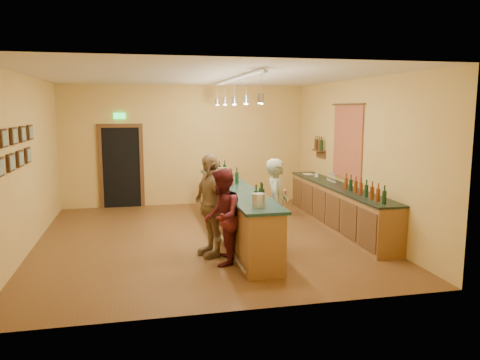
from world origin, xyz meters
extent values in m
plane|color=brown|center=(0.00, 0.00, 0.00)|extent=(7.00, 7.00, 0.00)
cube|color=silver|center=(0.00, 0.00, 3.20)|extent=(6.50, 7.00, 0.02)
cube|color=tan|center=(0.00, 3.50, 1.60)|extent=(6.50, 0.02, 3.20)
cube|color=tan|center=(0.00, -3.50, 1.60)|extent=(6.50, 0.02, 3.20)
cube|color=tan|center=(-3.25, 0.00, 1.60)|extent=(0.02, 7.00, 3.20)
cube|color=tan|center=(3.25, 0.00, 1.60)|extent=(0.02, 7.00, 3.20)
cube|color=black|center=(-1.70, 3.48, 1.05)|extent=(0.95, 0.06, 2.10)
cube|color=#502F18|center=(-2.22, 3.46, 1.05)|extent=(0.10, 0.08, 2.10)
cube|color=#502F18|center=(-1.18, 3.46, 1.05)|extent=(0.10, 0.08, 2.10)
cube|color=#502F18|center=(-1.70, 3.46, 2.15)|extent=(1.15, 0.08, 0.10)
cube|color=#19E54C|center=(-1.70, 3.45, 2.40)|extent=(0.30, 0.04, 0.15)
cube|color=maroon|center=(3.23, 0.40, 1.85)|extent=(0.03, 1.40, 1.60)
cube|color=#502F18|center=(3.16, 1.90, 1.55)|extent=(0.16, 0.55, 0.03)
cube|color=#502F18|center=(3.23, 1.90, 1.45)|extent=(0.03, 0.55, 0.18)
cube|color=brown|center=(2.97, 0.20, 0.45)|extent=(0.55, 4.50, 0.90)
cube|color=black|center=(2.97, 0.20, 0.92)|extent=(0.60, 4.55, 0.04)
cylinder|color=silver|center=(2.97, 1.50, 0.99)|extent=(0.09, 0.09, 0.09)
cube|color=silver|center=(2.94, 2.00, 0.95)|extent=(0.22, 0.30, 0.01)
cube|color=brown|center=(0.62, 0.00, 0.50)|extent=(0.60, 5.00, 1.00)
cube|color=#13302F|center=(0.62, 0.00, 1.02)|extent=(0.70, 5.10, 0.05)
cylinder|color=silver|center=(0.26, 0.00, 0.15)|extent=(0.05, 5.00, 0.05)
cylinder|color=silver|center=(0.57, -2.10, 1.16)|extent=(0.20, 0.20, 0.22)
cylinder|color=silver|center=(0.57, 1.20, 1.16)|extent=(0.20, 0.20, 0.22)
cube|color=silver|center=(0.62, 0.00, 3.14)|extent=(0.06, 4.60, 0.05)
cylinder|color=silver|center=(0.62, -2.00, 2.95)|extent=(0.01, 0.01, 0.35)
cylinder|color=#A5A5AD|center=(0.62, -2.00, 2.75)|extent=(0.11, 0.11, 0.14)
cylinder|color=#FFEABF|center=(0.62, -2.00, 2.67)|extent=(0.08, 0.08, 0.02)
cylinder|color=silver|center=(0.62, -1.00, 2.95)|extent=(0.01, 0.01, 0.35)
cylinder|color=#A5A5AD|center=(0.62, -1.00, 2.75)|extent=(0.11, 0.11, 0.14)
cylinder|color=#FFEABF|center=(0.62, -1.00, 2.67)|extent=(0.08, 0.08, 0.02)
cylinder|color=silver|center=(0.62, 0.00, 2.95)|extent=(0.01, 0.01, 0.35)
cylinder|color=#A5A5AD|center=(0.62, 0.00, 2.75)|extent=(0.11, 0.11, 0.14)
cylinder|color=#FFEABF|center=(0.62, 0.00, 2.67)|extent=(0.08, 0.08, 0.02)
cylinder|color=silver|center=(0.62, 1.00, 2.95)|extent=(0.01, 0.01, 0.35)
cylinder|color=#A5A5AD|center=(0.62, 1.00, 2.75)|extent=(0.11, 0.11, 0.14)
cylinder|color=#FFEABF|center=(0.62, 1.00, 2.67)|extent=(0.08, 0.08, 0.02)
cylinder|color=silver|center=(0.62, 2.00, 2.95)|extent=(0.01, 0.01, 0.35)
cylinder|color=#A5A5AD|center=(0.62, 2.00, 2.75)|extent=(0.11, 0.11, 0.14)
cylinder|color=#FFEABF|center=(0.62, 2.00, 2.67)|extent=(0.08, 0.08, 0.02)
imported|color=gray|center=(1.17, -1.14, 0.85)|extent=(0.62, 0.73, 1.71)
imported|color=#59191E|center=(0.07, -1.62, 0.81)|extent=(0.80, 0.92, 1.62)
imported|color=#997A51|center=(-0.04, -1.12, 0.91)|extent=(0.76, 1.15, 1.82)
cylinder|color=#AF754F|center=(2.08, 1.59, 0.62)|extent=(0.31, 0.31, 0.04)
cylinder|color=#AF754F|center=(2.20, 1.59, 0.30)|extent=(0.04, 0.04, 0.60)
cylinder|color=#AF754F|center=(2.02, 1.69, 0.30)|extent=(0.04, 0.04, 0.60)
cylinder|color=#AF754F|center=(2.02, 1.49, 0.30)|extent=(0.04, 0.04, 0.60)
camera|label=1|loc=(-1.25, -9.09, 2.59)|focal=35.00mm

